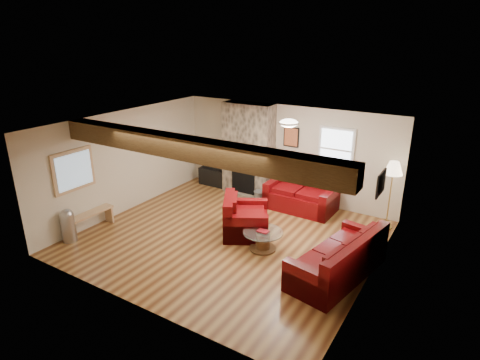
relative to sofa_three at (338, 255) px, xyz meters
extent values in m
plane|color=#5A3017|center=(-2.48, 0.18, -0.42)|extent=(8.00, 8.00, 0.00)
plane|color=white|center=(-2.48, 0.18, 2.08)|extent=(8.00, 8.00, 0.00)
plane|color=beige|center=(-2.48, 2.93, 0.83)|extent=(8.00, 0.00, 8.00)
plane|color=beige|center=(-2.48, -2.57, 0.83)|extent=(8.00, 0.00, 8.00)
plane|color=beige|center=(-5.48, 0.18, 0.83)|extent=(0.00, 7.50, 7.50)
plane|color=beige|center=(0.52, 0.18, 0.83)|extent=(0.00, 7.50, 7.50)
cube|color=#321F0F|center=(-2.48, -1.07, 1.89)|extent=(6.00, 0.36, 0.38)
cube|color=#3A342D|center=(-3.48, 2.68, 0.83)|extent=(1.40, 0.50, 2.50)
cube|color=black|center=(-3.48, 2.43, 0.03)|extent=(0.70, 0.06, 0.90)
cube|color=#3A342D|center=(-3.48, 2.38, -0.38)|extent=(1.00, 0.25, 0.08)
cylinder|color=#422615|center=(-1.61, 0.12, -0.40)|extent=(0.55, 0.55, 0.04)
cylinder|color=#422615|center=(-1.61, 0.12, -0.24)|extent=(0.29, 0.29, 0.37)
cylinder|color=white|center=(-1.61, 0.12, -0.03)|extent=(0.82, 0.82, 0.02)
cube|color=maroon|center=(-1.61, 0.12, 0.00)|extent=(0.23, 0.16, 0.03)
cube|color=black|center=(-4.57, 2.71, -0.17)|extent=(1.01, 0.40, 0.50)
imported|color=black|center=(-4.57, 2.71, 0.33)|extent=(0.84, 0.11, 0.48)
cylinder|color=tan|center=(0.32, 2.48, -0.40)|extent=(0.28, 0.28, 0.03)
cylinder|color=tan|center=(0.32, 2.48, 0.29)|extent=(0.03, 0.03, 1.42)
cone|color=beige|center=(0.32, 2.48, 1.02)|extent=(0.41, 0.41, 0.28)
camera|label=1|loc=(1.82, -6.33, 3.75)|focal=30.00mm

